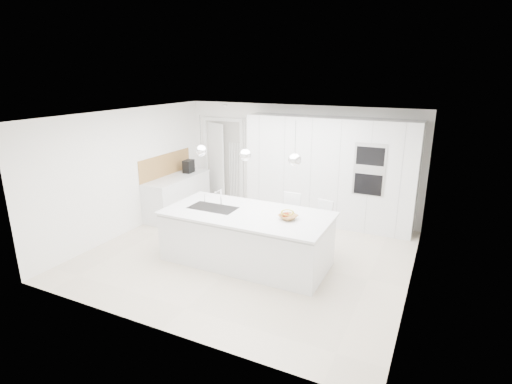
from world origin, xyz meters
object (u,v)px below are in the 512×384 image
at_px(espresso_machine, 189,166).
at_px(bar_stool_right, 322,228).
at_px(fruit_bowl, 288,217).
at_px(bar_stool_left, 289,222).
at_px(island_base, 246,239).

relative_size(espresso_machine, bar_stool_right, 0.31).
xyz_separation_m(fruit_bowl, bar_stool_left, (-0.29, 0.80, -0.41)).
bearing_deg(bar_stool_left, island_base, -120.02).
bearing_deg(espresso_machine, bar_stool_left, -24.40).
relative_size(espresso_machine, bar_stool_left, 0.29).
relative_size(island_base, fruit_bowl, 9.52).
distance_m(espresso_machine, bar_stool_right, 3.80).
distance_m(fruit_bowl, bar_stool_right, 1.02).
xyz_separation_m(island_base, bar_stool_right, (1.08, 0.91, 0.06)).
distance_m(island_base, espresso_machine, 3.25).
height_order(bar_stool_left, bar_stool_right, bar_stool_left).
bearing_deg(fruit_bowl, bar_stool_right, 68.41).
distance_m(fruit_bowl, bar_stool_left, 0.95).
bearing_deg(fruit_bowl, bar_stool_left, 109.51).
distance_m(island_base, bar_stool_left, 0.97).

